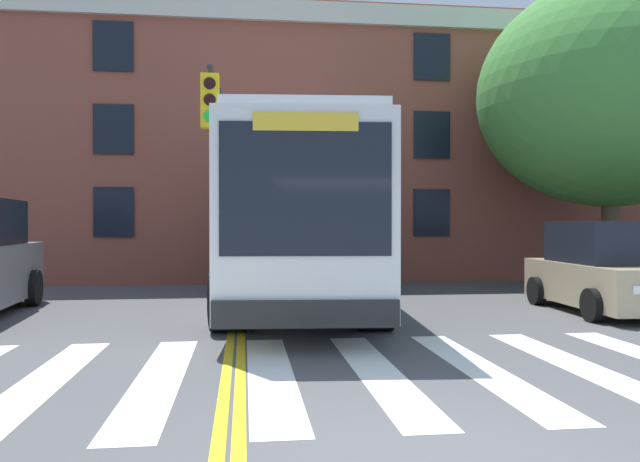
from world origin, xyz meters
The scene contains 8 objects.
crosswalk centered at (0.85, 2.77, 0.00)m, with size 11.78×4.39×0.01m.
lane_line_yellow_inner centered at (-1.53, 16.77, 0.00)m, with size 0.12×36.00×0.01m, color gold.
lane_line_yellow_outer centered at (-1.37, 16.77, 0.00)m, with size 0.12×36.00×0.01m, color gold.
city_bus centered at (-0.16, 9.00, 1.85)m, with size 3.48×10.86×3.45m.
car_tan_far_lane centered at (5.77, 7.11, 0.82)m, with size 2.18×3.94×1.79m.
traffic_light_overhead centered at (-1.95, 9.27, 3.39)m, with size 0.34×3.58×4.99m.
street_tree_curbside_large centered at (8.04, 10.63, 5.08)m, with size 9.41×9.40×7.98m.
building_facade centered at (-0.35, 18.01, 4.15)m, with size 34.51×8.72×8.29m.
Camera 1 is at (-1.33, -4.36, 1.74)m, focal length 35.00 mm.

